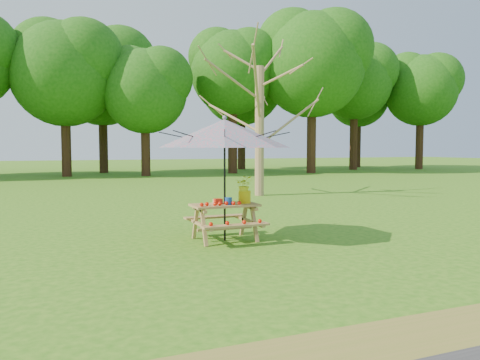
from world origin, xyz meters
name	(u,v)px	position (x,y,z in m)	size (l,w,h in m)	color
ground	(299,265)	(0.00, 0.00, 0.00)	(120.00, 120.00, 0.00)	#2D6D14
drygrass_strip	(455,339)	(0.00, -2.80, 0.00)	(120.00, 1.20, 0.01)	olive
treeline	(110,36)	(0.00, 22.00, 8.00)	(60.00, 12.00, 16.00)	#17560E
bare_tree	(260,12)	(3.53, 9.17, 6.36)	(6.97, 6.97, 10.48)	#977D52
picnic_table	(225,223)	(-0.37, 2.11, 0.33)	(1.20, 1.32, 0.67)	#A18148
patio_umbrella	(225,133)	(-0.37, 2.11, 1.95)	(3.06, 3.06, 2.27)	black
produce_bins	(222,201)	(-0.42, 2.10, 0.72)	(0.29, 0.41, 0.13)	red
tomatoes_row	(220,204)	(-0.52, 1.93, 0.71)	(0.77, 0.13, 0.07)	red
flower_bucket	(245,189)	(0.02, 2.10, 0.94)	(0.39, 0.37, 0.51)	#DBBB0B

